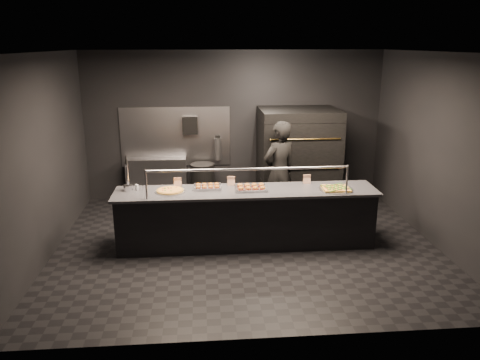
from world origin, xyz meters
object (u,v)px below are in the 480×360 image
at_px(beer_tap, 128,180).
at_px(slider_tray_a, 208,187).
at_px(pizza_oven, 298,157).
at_px(trash_bin, 203,183).
at_px(prep_shelf, 157,180).
at_px(round_pizza, 170,191).
at_px(towel_dispenser, 190,125).
at_px(service_counter, 246,217).
at_px(fire_extinguisher, 218,148).
at_px(worker, 279,172).
at_px(slider_tray_b, 251,188).
at_px(square_pizza, 336,189).

height_order(beer_tap, slider_tray_a, beer_tap).
height_order(pizza_oven, trash_bin, pizza_oven).
bearing_deg(prep_shelf, round_pizza, -79.61).
distance_m(prep_shelf, round_pizza, 2.38).
height_order(pizza_oven, round_pizza, pizza_oven).
xyz_separation_m(beer_tap, round_pizza, (0.65, -0.11, -0.15)).
height_order(towel_dispenser, beer_tap, towel_dispenser).
xyz_separation_m(service_counter, fire_extinguisher, (-0.35, 2.40, 0.60)).
bearing_deg(worker, round_pizza, -0.20).
bearing_deg(slider_tray_b, trash_bin, 109.49).
bearing_deg(round_pizza, trash_bin, 76.64).
bearing_deg(slider_tray_a, slider_tray_b, -10.09).
bearing_deg(service_counter, prep_shelf, 124.59).
relative_size(beer_tap, trash_bin, 0.72).
distance_m(pizza_oven, towel_dispenser, 2.23).
height_order(service_counter, worker, worker).
xyz_separation_m(service_counter, worker, (0.69, 1.03, 0.45)).
xyz_separation_m(prep_shelf, towel_dispenser, (0.70, 0.07, 1.10)).
relative_size(round_pizza, worker, 0.26).
xyz_separation_m(pizza_oven, worker, (-0.51, -0.87, -0.05)).
distance_m(towel_dispenser, fire_extinguisher, 0.74).
height_order(service_counter, square_pizza, service_counter).
bearing_deg(square_pizza, prep_shelf, 141.14).
distance_m(prep_shelf, slider_tray_b, 2.89).
relative_size(fire_extinguisher, slider_tray_a, 1.07).
xyz_separation_m(pizza_oven, trash_bin, (-1.87, 0.26, -0.57)).
bearing_deg(service_counter, square_pizza, -3.97).
height_order(round_pizza, trash_bin, round_pizza).
bearing_deg(fire_extinguisher, pizza_oven, -17.89).
bearing_deg(slider_tray_b, fire_extinguisher, 100.29).
relative_size(service_counter, round_pizza, 8.57).
distance_m(round_pizza, worker, 2.12).
distance_m(fire_extinguisher, slider_tray_b, 2.41).
xyz_separation_m(trash_bin, worker, (1.36, -1.13, 0.51)).
bearing_deg(beer_tap, trash_bin, 60.11).
relative_size(prep_shelf, round_pizza, 2.51).
bearing_deg(trash_bin, worker, -39.77).
relative_size(service_counter, fire_extinguisher, 8.12).
height_order(slider_tray_b, worker, worker).
bearing_deg(towel_dispenser, pizza_oven, -13.14).
distance_m(prep_shelf, slider_tray_a, 2.44).
relative_size(slider_tray_a, worker, 0.26).
bearing_deg(prep_shelf, slider_tray_a, -65.26).
bearing_deg(trash_bin, pizza_oven, -7.87).
relative_size(towel_dispenser, square_pizza, 0.67).
height_order(beer_tap, round_pizza, beer_tap).
height_order(prep_shelf, round_pizza, round_pizza).
bearing_deg(service_counter, slider_tray_a, 165.92).
xyz_separation_m(service_counter, towel_dispenser, (-0.90, 2.39, 1.09)).
bearing_deg(beer_tap, service_counter, -4.36).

